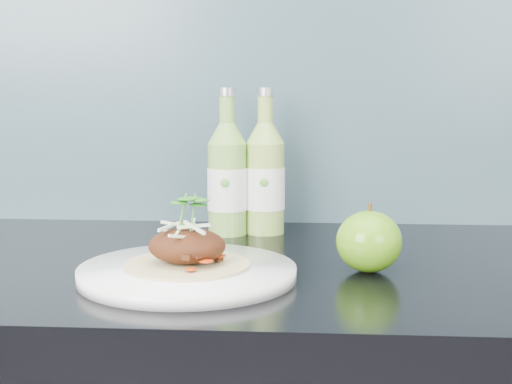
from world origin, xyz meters
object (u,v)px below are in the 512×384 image
dinner_plate (187,273)px  green_apple (369,241)px  cider_bottle_left (227,179)px  cider_bottle_right (265,179)px

dinner_plate → green_apple: (0.22, 0.05, 0.03)m
dinner_plate → cider_bottle_left: (0.02, 0.28, 0.08)m
dinner_plate → green_apple: green_apple is taller
dinner_plate → cider_bottle_left: 0.29m
dinner_plate → green_apple: size_ratio=3.32×
cider_bottle_left → green_apple: bearing=-48.3°
green_apple → cider_bottle_left: bearing=131.8°
cider_bottle_left → dinner_plate: bearing=-93.8°
green_apple → cider_bottle_left: size_ratio=0.45×
dinner_plate → cider_bottle_right: bearing=75.1°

